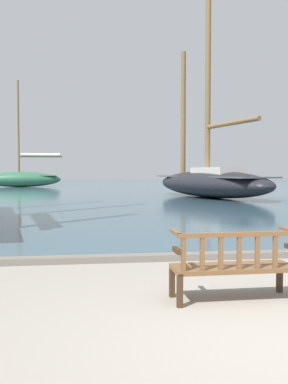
# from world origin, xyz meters

# --- Properties ---
(ground_plane) EXTENTS (160.00, 160.00, 0.00)m
(ground_plane) POSITION_xyz_m (0.00, 0.00, 0.00)
(ground_plane) COLOR gray
(harbor_water) EXTENTS (100.00, 80.00, 0.08)m
(harbor_water) POSITION_xyz_m (0.00, 44.00, 0.04)
(harbor_water) COLOR #385666
(harbor_water) RESTS_ON ground
(quay_edge_kerb) EXTENTS (40.00, 0.30, 0.12)m
(quay_edge_kerb) POSITION_xyz_m (0.00, 3.85, 0.06)
(quay_edge_kerb) COLOR slate
(quay_edge_kerb) RESTS_ON ground
(park_bench) EXTENTS (1.61, 0.55, 0.92)m
(park_bench) POSITION_xyz_m (0.02, 1.26, 0.47)
(park_bench) COLOR #3D2A19
(park_bench) RESTS_ON ground
(sailboat_far_starboard) EXTENTS (8.30, 2.37, 10.94)m
(sailboat_far_starboard) POSITION_xyz_m (-8.59, 41.51, 1.01)
(sailboat_far_starboard) COLOR #2D6647
(sailboat_far_starboard) RESTS_ON harbor_water
(sailboat_outer_starboard) EXTENTS (6.36, 12.00, 12.86)m
(sailboat_outer_starboard) POSITION_xyz_m (5.68, 21.62, 1.15)
(sailboat_outer_starboard) COLOR black
(sailboat_outer_starboard) RESTS_ON harbor_water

